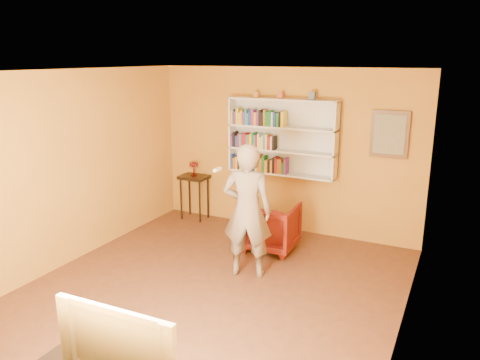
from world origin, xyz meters
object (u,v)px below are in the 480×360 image
at_px(bookshelf, 283,137).
at_px(ruby_lustre, 194,166).
at_px(console_table, 194,183).
at_px(person, 247,211).
at_px(television, 124,338).
at_px(armchair, 271,226).

relative_size(bookshelf, ruby_lustre, 7.14).
bearing_deg(console_table, bookshelf, 5.63).
height_order(console_table, person, person).
xyz_separation_m(bookshelf, television, (0.54, -4.66, -0.77)).
xyz_separation_m(ruby_lustre, television, (2.16, -4.50, -0.16)).
bearing_deg(television, console_table, 114.20).
height_order(ruby_lustre, person, person).
bearing_deg(television, armchair, 94.45).
bearing_deg(person, bookshelf, -98.85).
distance_m(ruby_lustre, television, 4.99).
distance_m(bookshelf, ruby_lustre, 1.74).
xyz_separation_m(console_table, armchair, (1.76, -0.68, -0.30)).
relative_size(person, television, 1.74).
bearing_deg(armchair, person, 90.26).
height_order(console_table, armchair, console_table).
distance_m(bookshelf, armchair, 1.50).
xyz_separation_m(console_table, ruby_lustre, (0.00, -0.00, 0.32)).
distance_m(bookshelf, console_table, 1.87).
bearing_deg(armchair, ruby_lustre, -23.94).
relative_size(console_table, television, 0.77).
height_order(bookshelf, armchair, bookshelf).
height_order(console_table, ruby_lustre, ruby_lustre).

